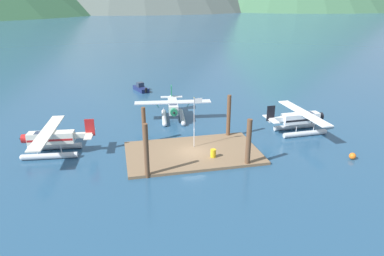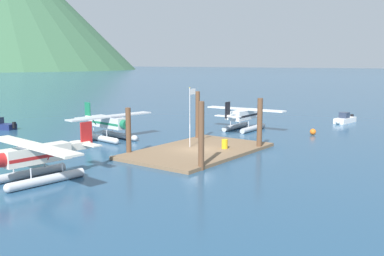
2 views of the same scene
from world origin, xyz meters
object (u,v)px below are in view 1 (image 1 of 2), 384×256
flagpole (195,116)px  boat_navy_open_north (141,88)px  fuel_drum (213,153)px  mooring_buoy (353,156)px  seaplane_cream_port_fwd (51,141)px  seaplane_silver_bow_centre (173,109)px  seaplane_white_stbd_fwd (300,121)px

flagpole → boat_navy_open_north: (-3.85, 27.60, -3.42)m
flagpole → fuel_drum: flagpole is taller
mooring_buoy → seaplane_cream_port_fwd: 32.22m
fuel_drum → seaplane_silver_bow_centre: bearing=98.2°
fuel_drum → seaplane_white_stbd_fwd: (12.82, 5.22, 0.84)m
seaplane_white_stbd_fwd → seaplane_cream_port_fwd: same height
seaplane_cream_port_fwd → seaplane_silver_bow_centre: 16.96m
fuel_drum → flagpole: bearing=111.3°
seaplane_silver_bow_centre → boat_navy_open_north: size_ratio=2.23×
mooring_buoy → seaplane_white_stbd_fwd: size_ratio=0.07×
seaplane_silver_bow_centre → seaplane_white_stbd_fwd: bearing=-29.6°
flagpole → seaplane_cream_port_fwd: 15.79m
flagpole → mooring_buoy: 17.19m
seaplane_cream_port_fwd → seaplane_silver_bow_centre: size_ratio=1.00×
flagpole → boat_navy_open_north: bearing=98.0°
seaplane_white_stbd_fwd → boat_navy_open_north: 31.17m
seaplane_silver_bow_centre → boat_navy_open_north: seaplane_silver_bow_centre is taller
mooring_buoy → seaplane_silver_bow_centre: seaplane_silver_bow_centre is taller
seaplane_silver_bow_centre → fuel_drum: bearing=-81.8°
mooring_buoy → flagpole: bearing=158.4°
seaplane_cream_port_fwd → boat_navy_open_north: (11.62, 25.52, -1.09)m
mooring_buoy → seaplane_white_stbd_fwd: (-1.60, 8.30, 1.22)m
fuel_drum → seaplane_silver_bow_centre: (-1.96, 13.60, 0.84)m
flagpole → seaplane_white_stbd_fwd: bearing=8.5°
flagpole → fuel_drum: (1.22, -3.12, -3.17)m
fuel_drum → mooring_buoy: size_ratio=1.25×
seaplane_white_stbd_fwd → seaplane_silver_bow_centre: 16.99m
seaplane_white_stbd_fwd → seaplane_cream_port_fwd: 29.51m
flagpole → seaplane_silver_bow_centre: bearing=94.0°
flagpole → seaplane_cream_port_fwd: size_ratio=0.55×
fuel_drum → boat_navy_open_north: size_ratio=0.19×
mooring_buoy → seaplane_white_stbd_fwd: 8.54m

